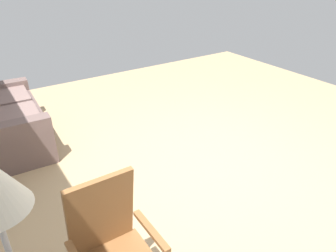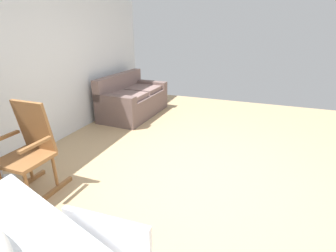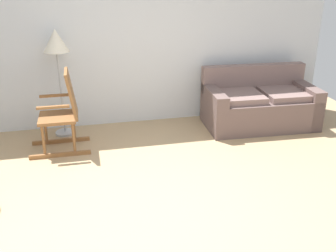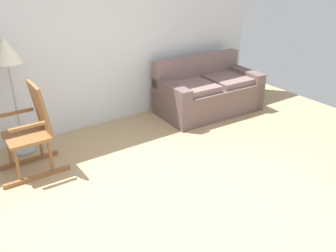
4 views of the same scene
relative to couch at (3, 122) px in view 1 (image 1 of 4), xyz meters
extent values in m
plane|color=tan|center=(-1.88, -1.89, -0.31)|extent=(7.45, 7.45, 0.00)
cube|color=#68534F|center=(0.00, -0.03, -0.08)|extent=(1.63, 0.91, 0.45)
cube|color=#7F6660|center=(-0.37, -0.06, 0.18)|extent=(0.70, 0.67, 0.10)
cube|color=#7F6660|center=(0.36, -0.09, 0.18)|extent=(0.70, 0.67, 0.10)
cube|color=#68534F|center=(-0.71, 0.00, -0.01)|extent=(0.21, 0.86, 0.60)
cube|color=#68534F|center=(0.71, -0.06, -0.01)|extent=(0.21, 0.86, 0.60)
cube|color=brown|center=(-2.69, -0.24, 0.44)|extent=(0.12, 0.43, 0.60)
cube|color=brown|center=(-2.91, -0.47, 0.36)|extent=(0.39, 0.05, 0.03)
camera|label=1|loc=(-4.17, 0.24, 1.86)|focal=33.99mm
camera|label=2|loc=(-4.56, -2.51, 1.46)|focal=26.76mm
camera|label=3|loc=(-2.54, -5.09, 1.94)|focal=42.00mm
camera|label=4|loc=(-3.67, -4.23, 2.03)|focal=39.40mm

